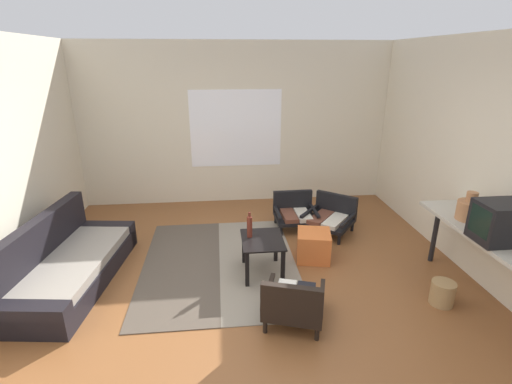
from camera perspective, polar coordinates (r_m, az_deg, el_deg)
ground_plane at (r=4.11m, az=-0.48°, el=-16.37°), size 7.80×7.80×0.00m
far_wall_with_window at (r=6.46m, az=-3.14°, el=10.22°), size 5.60×0.13×2.70m
side_wall_right at (r=4.79m, az=32.68°, el=3.64°), size 0.12×6.60×2.70m
area_rug at (r=4.77m, az=-5.58°, el=-10.80°), size 1.89×2.38×0.01m
couch at (r=4.81m, az=-27.02°, el=-9.87°), size 1.04×2.02×0.75m
coffee_table at (r=4.39m, az=0.99°, el=-8.35°), size 0.48×0.59×0.45m
armchair_by_window at (r=5.64m, az=5.93°, el=-3.00°), size 0.61×0.54×0.53m
armchair_striped_foreground at (r=3.72m, az=5.77°, el=-16.42°), size 0.72×0.75×0.54m
armchair_corner at (r=5.59m, az=11.34°, el=-3.61°), size 0.87×0.87×0.52m
ottoman_orange at (r=4.84m, az=8.79°, el=-8.09°), size 0.48×0.48×0.37m
console_shelf at (r=4.38m, az=32.01°, el=-6.34°), size 0.47×1.84×0.80m
crt_television at (r=4.18m, az=33.78°, el=-3.84°), size 0.52×0.35×0.39m
clay_vase at (r=4.57m, az=29.85°, el=-2.31°), size 0.25×0.25×0.31m
glass_bottle at (r=4.34m, az=-1.00°, el=-5.28°), size 0.06×0.06×0.31m
wicker_basket at (r=4.46m, az=26.62°, el=-13.65°), size 0.24×0.24×0.25m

